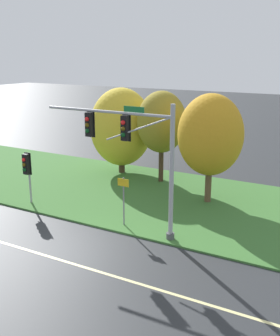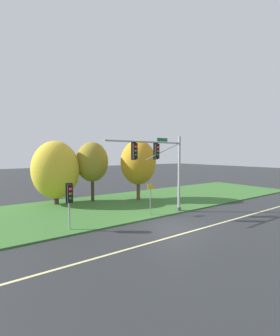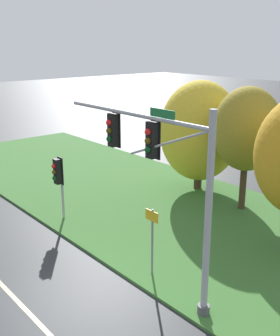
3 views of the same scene
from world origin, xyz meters
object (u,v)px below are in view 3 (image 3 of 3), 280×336
pedestrian_signal_near_kerb (58,175)px  tree_left_of_mast (247,129)px  route_sign_post (152,234)px  traffic_signal_mast (162,168)px  tree_nearest_road (200,131)px

pedestrian_signal_near_kerb → tree_left_of_mast: 9.51m
tree_left_of_mast → route_sign_post: bearing=-77.2°
route_sign_post → traffic_signal_mast: bearing=-23.8°
pedestrian_signal_near_kerb → tree_left_of_mast: bearing=58.3°
traffic_signal_mast → pedestrian_signal_near_kerb: size_ratio=2.38×
pedestrian_signal_near_kerb → tree_nearest_road: tree_nearest_road is taller
pedestrian_signal_near_kerb → route_sign_post: pedestrian_signal_near_kerb is taller
tree_nearest_road → tree_left_of_mast: tree_nearest_road is taller
traffic_signal_mast → tree_left_of_mast: (-2.63, 8.26, -0.22)m
traffic_signal_mast → pedestrian_signal_near_kerb: 7.83m
traffic_signal_mast → route_sign_post: size_ratio=2.87×
route_sign_post → tree_left_of_mast: size_ratio=0.41×
pedestrian_signal_near_kerb → tree_nearest_road: 8.69m
tree_nearest_road → tree_left_of_mast: 3.74m
route_sign_post → tree_left_of_mast: tree_left_of_mast is taller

